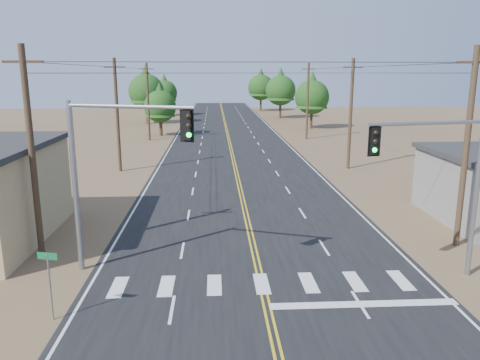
{
  "coord_description": "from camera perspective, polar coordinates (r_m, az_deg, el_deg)",
  "views": [
    {
      "loc": [
        -1.92,
        -10.18,
        8.71
      ],
      "look_at": [
        -0.67,
        12.48,
        3.5
      ],
      "focal_mm": 35.0,
      "sensor_mm": 36.0,
      "label": 1
    }
  ],
  "objects": [
    {
      "name": "road",
      "position": [
        41.15,
        -0.41,
        0.72
      ],
      "size": [
        15.0,
        200.0,
        0.02
      ],
      "primitive_type": "cube",
      "color": "black",
      "rests_on": "ground"
    },
    {
      "name": "utility_pole_left_near",
      "position": [
        24.05,
        -24.05,
        3.21
      ],
      "size": [
        1.8,
        0.3,
        10.0
      ],
      "color": "#4C3826",
      "rests_on": "ground"
    },
    {
      "name": "utility_pole_left_mid",
      "position": [
        43.19,
        -14.74,
        7.74
      ],
      "size": [
        1.8,
        0.3,
        10.0
      ],
      "color": "#4C3826",
      "rests_on": "ground"
    },
    {
      "name": "utility_pole_left_far",
      "position": [
        62.87,
        -11.15,
        9.41
      ],
      "size": [
        1.8,
        0.3,
        10.0
      ],
      "color": "#4C3826",
      "rests_on": "ground"
    },
    {
      "name": "utility_pole_right_near",
      "position": [
        25.67,
        25.88,
        3.59
      ],
      "size": [
        1.8,
        0.3,
        10.0
      ],
      "color": "#4C3826",
      "rests_on": "ground"
    },
    {
      "name": "utility_pole_right_mid",
      "position": [
        44.12,
        13.34,
        7.92
      ],
      "size": [
        1.8,
        0.3,
        10.0
      ],
      "color": "#4C3826",
      "rests_on": "ground"
    },
    {
      "name": "utility_pole_right_far",
      "position": [
        63.51,
        8.24,
        9.56
      ],
      "size": [
        1.8,
        0.3,
        10.0
      ],
      "color": "#4C3826",
      "rests_on": "ground"
    },
    {
      "name": "signal_mast_left",
      "position": [
        20.47,
        -15.98,
        2.26
      ],
      "size": [
        5.48,
        2.18,
        7.6
      ],
      "rotation": [
        0.0,
        0.0,
        -0.34
      ],
      "color": "gray",
      "rests_on": "ground"
    },
    {
      "name": "signal_mast_right",
      "position": [
        21.07,
        24.0,
        0.75
      ],
      "size": [
        5.29,
        1.34,
        6.96
      ],
      "rotation": [
        0.0,
        0.0,
        0.19
      ],
      "color": "gray",
      "rests_on": "ground"
    },
    {
      "name": "street_sign",
      "position": [
        18.17,
        -22.24,
        -10.69
      ],
      "size": [
        0.75,
        0.2,
        2.57
      ],
      "rotation": [
        0.0,
        0.0,
        -0.23
      ],
      "color": "gray",
      "rests_on": "ground"
    },
    {
      "name": "tree_left_near",
      "position": [
        67.3,
        -9.73,
        9.23
      ],
      "size": [
        4.49,
        4.49,
        7.49
      ],
      "color": "#3F2D1E",
      "rests_on": "ground"
    },
    {
      "name": "tree_left_mid",
      "position": [
        83.9,
        -11.38,
        10.97
      ],
      "size": [
        6.08,
        6.08,
        10.14
      ],
      "color": "#3F2D1E",
      "rests_on": "ground"
    },
    {
      "name": "tree_left_far",
      "position": [
        98.82,
        -9.19,
        10.76
      ],
      "size": [
        5.14,
        5.14,
        8.57
      ],
      "color": "#3F2D1E",
      "rests_on": "ground"
    },
    {
      "name": "tree_right_near",
      "position": [
        75.86,
        8.78,
        10.37
      ],
      "size": [
        5.41,
        5.41,
        9.01
      ],
      "color": "#3F2D1E",
      "rests_on": "ground"
    },
    {
      "name": "tree_right_mid",
      "position": [
        93.0,
        4.97,
        11.2
      ],
      "size": [
        5.87,
        5.87,
        9.78
      ],
      "color": "#3F2D1E",
      "rests_on": "ground"
    },
    {
      "name": "tree_right_far",
      "position": [
        110.52,
        2.56,
        11.53
      ],
      "size": [
        5.92,
        5.92,
        9.86
      ],
      "color": "#3F2D1E",
      "rests_on": "ground"
    }
  ]
}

